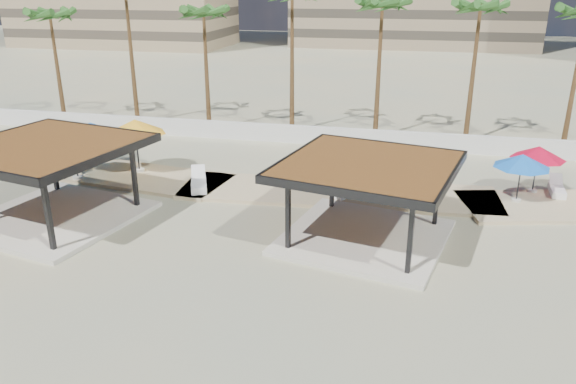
{
  "coord_description": "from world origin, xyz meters",
  "views": [
    {
      "loc": [
        5.52,
        -19.56,
        10.29
      ],
      "look_at": [
        0.31,
        3.22,
        1.4
      ],
      "focal_mm": 35.0,
      "sensor_mm": 36.0,
      "label": 1
    }
  ],
  "objects_px": {
    "lounger_a": "(199,184)",
    "umbrella_c": "(539,153)",
    "lounger_b": "(347,190)",
    "lounger_d": "(557,190)",
    "pavilion_west": "(49,175)",
    "pavilion_central": "(367,194)",
    "umbrella_a": "(91,128)"
  },
  "relations": [
    {
      "from": "pavilion_central",
      "to": "lounger_b",
      "type": "height_order",
      "value": "pavilion_central"
    },
    {
      "from": "pavilion_west",
      "to": "umbrella_c",
      "type": "distance_m",
      "value": 23.25
    },
    {
      "from": "pavilion_central",
      "to": "lounger_d",
      "type": "relative_size",
      "value": 3.94
    },
    {
      "from": "pavilion_central",
      "to": "lounger_a",
      "type": "xyz_separation_m",
      "value": [
        -8.95,
        3.9,
        -1.64
      ]
    },
    {
      "from": "pavilion_central",
      "to": "lounger_a",
      "type": "relative_size",
      "value": 3.27
    },
    {
      "from": "umbrella_a",
      "to": "lounger_d",
      "type": "distance_m",
      "value": 25.87
    },
    {
      "from": "lounger_b",
      "to": "lounger_d",
      "type": "xyz_separation_m",
      "value": [
        10.28,
        2.43,
        -0.02
      ]
    },
    {
      "from": "pavilion_central",
      "to": "umbrella_c",
      "type": "distance_m",
      "value": 10.57
    },
    {
      "from": "lounger_b",
      "to": "pavilion_central",
      "type": "bearing_deg",
      "value": -138.29
    },
    {
      "from": "umbrella_c",
      "to": "lounger_b",
      "type": "xyz_separation_m",
      "value": [
        -9.14,
        -2.38,
        -1.85
      ]
    },
    {
      "from": "pavilion_central",
      "to": "umbrella_a",
      "type": "distance_m",
      "value": 18.3
    },
    {
      "from": "pavilion_central",
      "to": "lounger_b",
      "type": "bearing_deg",
      "value": 118.01
    },
    {
      "from": "lounger_a",
      "to": "lounger_d",
      "type": "xyz_separation_m",
      "value": [
        17.9,
        3.27,
        -0.03
      ]
    },
    {
      "from": "pavilion_central",
      "to": "lounger_d",
      "type": "bearing_deg",
      "value": 51.03
    },
    {
      "from": "pavilion_west",
      "to": "umbrella_c",
      "type": "bearing_deg",
      "value": 32.65
    },
    {
      "from": "pavilion_central",
      "to": "lounger_a",
      "type": "distance_m",
      "value": 9.9
    },
    {
      "from": "umbrella_c",
      "to": "lounger_b",
      "type": "distance_m",
      "value": 9.62
    },
    {
      "from": "pavilion_west",
      "to": "lounger_a",
      "type": "bearing_deg",
      "value": 56.72
    },
    {
      "from": "umbrella_c",
      "to": "lounger_a",
      "type": "bearing_deg",
      "value": -169.1
    },
    {
      "from": "pavilion_central",
      "to": "lounger_a",
      "type": "height_order",
      "value": "pavilion_central"
    },
    {
      "from": "pavilion_central",
      "to": "lounger_b",
      "type": "xyz_separation_m",
      "value": [
        -1.33,
        4.75,
        -1.65
      ]
    },
    {
      "from": "pavilion_central",
      "to": "umbrella_a",
      "type": "height_order",
      "value": "pavilion_central"
    },
    {
      "from": "lounger_a",
      "to": "pavilion_central",
      "type": "bearing_deg",
      "value": -135.45
    },
    {
      "from": "lounger_a",
      "to": "umbrella_c",
      "type": "bearing_deg",
      "value": -100.98
    },
    {
      "from": "pavilion_central",
      "to": "pavilion_west",
      "type": "bearing_deg",
      "value": -163.39
    },
    {
      "from": "pavilion_central",
      "to": "lounger_d",
      "type": "xyz_separation_m",
      "value": [
        8.95,
        7.18,
        -1.67
      ]
    },
    {
      "from": "umbrella_c",
      "to": "pavilion_west",
      "type": "bearing_deg",
      "value": -159.4
    },
    {
      "from": "pavilion_west",
      "to": "lounger_a",
      "type": "distance_m",
      "value": 7.27
    },
    {
      "from": "umbrella_c",
      "to": "lounger_a",
      "type": "height_order",
      "value": "umbrella_c"
    },
    {
      "from": "pavilion_central",
      "to": "lounger_d",
      "type": "height_order",
      "value": "pavilion_central"
    },
    {
      "from": "lounger_d",
      "to": "umbrella_a",
      "type": "bearing_deg",
      "value": 93.82
    },
    {
      "from": "pavilion_west",
      "to": "lounger_d",
      "type": "bearing_deg",
      "value": 31.8
    }
  ]
}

